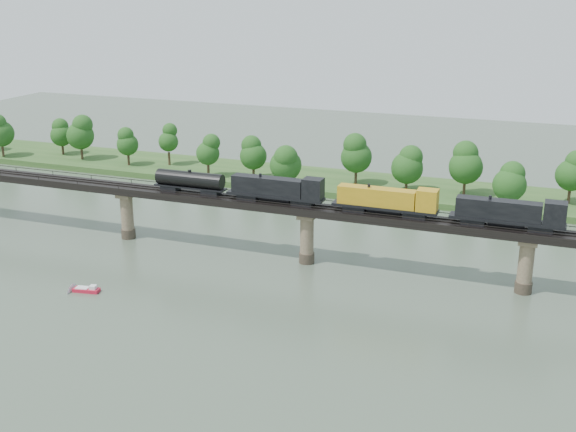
% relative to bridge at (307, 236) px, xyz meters
% --- Properties ---
extents(ground, '(400.00, 400.00, 0.00)m').
position_rel_bridge_xyz_m(ground, '(0.00, -30.00, -5.46)').
color(ground, '#3C4B3B').
rests_on(ground, ground).
extents(far_bank, '(300.00, 24.00, 1.60)m').
position_rel_bridge_xyz_m(far_bank, '(0.00, 55.00, -4.66)').
color(far_bank, '#2C4E1F').
rests_on(far_bank, ground).
extents(bridge, '(236.00, 30.00, 11.50)m').
position_rel_bridge_xyz_m(bridge, '(0.00, 0.00, 0.00)').
color(bridge, '#473A2D').
rests_on(bridge, ground).
extents(bridge_superstructure, '(220.00, 4.90, 0.75)m').
position_rel_bridge_xyz_m(bridge_superstructure, '(0.00, 0.00, 6.33)').
color(bridge_superstructure, black).
rests_on(bridge_superstructure, bridge).
extents(far_treeline, '(289.06, 17.54, 13.60)m').
position_rel_bridge_xyz_m(far_treeline, '(-8.21, 50.52, 3.37)').
color(far_treeline, '#382619').
rests_on(far_treeline, far_bank).
extents(freight_train, '(78.13, 3.04, 5.38)m').
position_rel_bridge_xyz_m(freight_train, '(7.91, 0.00, 8.61)').
color(freight_train, black).
rests_on(freight_train, bridge).
extents(motorboat, '(4.81, 2.43, 1.29)m').
position_rel_bridge_xyz_m(motorboat, '(-31.35, -26.78, -5.02)').
color(motorboat, red).
rests_on(motorboat, ground).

